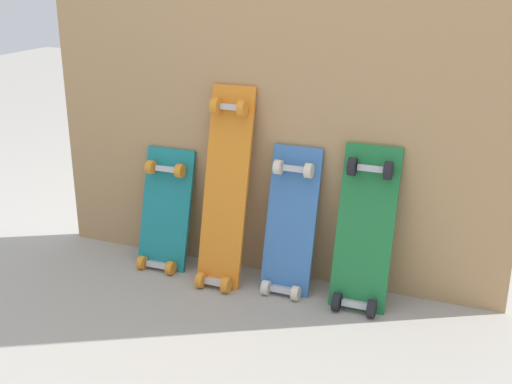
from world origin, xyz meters
TOP-DOWN VIEW (x-y plane):
  - ground_plane at (0.00, 0.00)m, footprint 12.00×12.00m
  - plywood_wall_panel at (0.00, 0.07)m, footprint 1.98×0.04m
  - skateboard_teal at (-0.44, -0.05)m, footprint 0.23×0.22m
  - skateboard_orange at (-0.14, -0.08)m, footprint 0.19×0.28m
  - skateboard_blue at (0.14, -0.05)m, footprint 0.21×0.23m
  - skateboard_green at (0.45, -0.06)m, footprint 0.22×0.25m

SIDE VIEW (x-z plane):
  - ground_plane at x=0.00m, z-range 0.00..0.00m
  - skateboard_teal at x=-0.44m, z-range -0.07..0.51m
  - skateboard_blue at x=0.14m, z-range -0.07..0.59m
  - skateboard_green at x=0.45m, z-range -0.06..0.62m
  - skateboard_orange at x=-0.14m, z-range -0.07..0.81m
  - plywood_wall_panel at x=0.00m, z-range 0.00..1.87m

